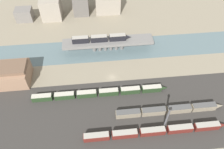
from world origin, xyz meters
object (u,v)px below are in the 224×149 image
(train_yard_mid, at_px, (169,110))
(train_yard_near, at_px, (156,131))
(train_yard_far, at_px, (100,93))
(warehouse_building, at_px, (9,74))
(signal_tower, at_px, (167,118))
(train_on_bridge, at_px, (101,38))

(train_yard_mid, bearing_deg, train_yard_near, -132.09)
(train_yard_mid, relative_size, train_yard_far, 0.76)
(warehouse_building, relative_size, signal_tower, 1.25)
(train_yard_near, height_order, warehouse_building, warehouse_building)
(train_yard_near, distance_m, warehouse_building, 80.60)
(train_yard_near, height_order, signal_tower, signal_tower)
(train_on_bridge, distance_m, train_yard_far, 35.31)
(signal_tower, bearing_deg, train_on_bridge, 113.68)
(train_yard_near, distance_m, signal_tower, 8.28)
(train_yard_far, bearing_deg, train_on_bridge, 84.79)
(train_on_bridge, xyz_separation_m, train_yard_near, (20.16, -58.18, -7.34))
(train_yard_mid, distance_m, train_yard_far, 35.26)
(train_yard_mid, height_order, warehouse_building, warehouse_building)
(warehouse_building, height_order, signal_tower, signal_tower)
(train_on_bridge, bearing_deg, signal_tower, -66.32)
(train_yard_near, relative_size, signal_tower, 3.88)
(train_yard_near, height_order, train_yard_far, train_yard_near)
(train_yard_mid, distance_m, signal_tower, 11.61)
(train_yard_mid, bearing_deg, signal_tower, -120.57)
(warehouse_building, bearing_deg, train_on_bridge, 21.26)
(train_on_bridge, distance_m, signal_tower, 61.25)
(train_yard_near, xyz_separation_m, signal_tower, (4.43, 2.09, 6.67))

